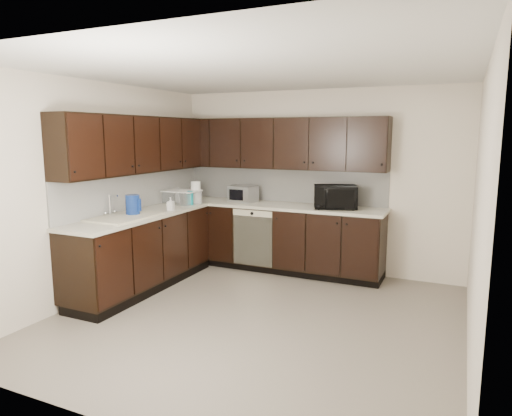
{
  "coord_description": "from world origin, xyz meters",
  "views": [
    {
      "loc": [
        1.87,
        -4.1,
        1.9
      ],
      "look_at": [
        -0.28,
        0.6,
        1.06
      ],
      "focal_mm": 32.0,
      "sensor_mm": 36.0,
      "label": 1
    }
  ],
  "objects_px": {
    "microwave": "(335,197)",
    "blue_pitcher": "(133,205)",
    "toaster_oven": "(243,194)",
    "sink": "(125,223)",
    "storage_bin": "(182,197)"
  },
  "relations": [
    {
      "from": "storage_bin",
      "to": "toaster_oven",
      "type": "bearing_deg",
      "value": 34.39
    },
    {
      "from": "blue_pitcher",
      "to": "toaster_oven",
      "type": "bearing_deg",
      "value": 51.84
    },
    {
      "from": "microwave",
      "to": "blue_pitcher",
      "type": "xyz_separation_m",
      "value": [
        -2.05,
        -1.53,
        -0.03
      ]
    },
    {
      "from": "microwave",
      "to": "toaster_oven",
      "type": "bearing_deg",
      "value": 159.56
    },
    {
      "from": "sink",
      "to": "toaster_oven",
      "type": "distance_m",
      "value": 1.85
    },
    {
      "from": "toaster_oven",
      "to": "sink",
      "type": "bearing_deg",
      "value": -103.86
    },
    {
      "from": "sink",
      "to": "blue_pitcher",
      "type": "bearing_deg",
      "value": 90.84
    },
    {
      "from": "storage_bin",
      "to": "blue_pitcher",
      "type": "bearing_deg",
      "value": -89.19
    },
    {
      "from": "storage_bin",
      "to": "sink",
      "type": "bearing_deg",
      "value": -89.19
    },
    {
      "from": "microwave",
      "to": "blue_pitcher",
      "type": "height_order",
      "value": "microwave"
    },
    {
      "from": "sink",
      "to": "microwave",
      "type": "bearing_deg",
      "value": 39.51
    },
    {
      "from": "microwave",
      "to": "blue_pitcher",
      "type": "distance_m",
      "value": 2.55
    },
    {
      "from": "sink",
      "to": "blue_pitcher",
      "type": "distance_m",
      "value": 0.24
    },
    {
      "from": "sink",
      "to": "storage_bin",
      "type": "relative_size",
      "value": 1.8
    },
    {
      "from": "toaster_oven",
      "to": "blue_pitcher",
      "type": "relative_size",
      "value": 1.47
    }
  ]
}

